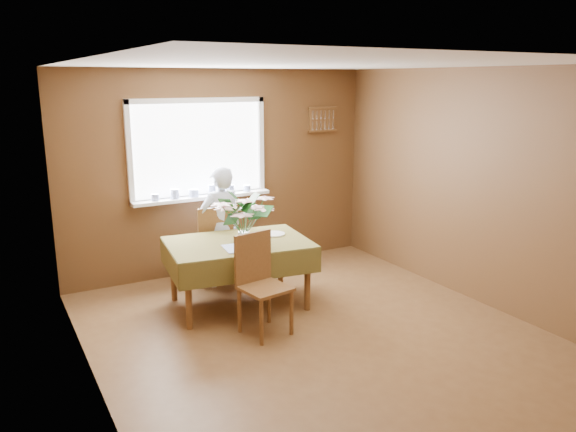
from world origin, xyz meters
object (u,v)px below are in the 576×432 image
chair_far (215,242)px  seated_woman (221,227)px  dining_table (238,249)px  chair_near (260,279)px  flower_bouquet (243,215)px

chair_far → seated_woman: 0.21m
chair_far → seated_woman: size_ratio=0.67×
dining_table → seated_woman: 0.68m
dining_table → chair_far: (0.02, 0.73, -0.11)m
seated_woman → dining_table: bearing=80.7°
dining_table → chair_near: size_ratio=1.65×
chair_far → flower_bouquet: size_ratio=1.64×
seated_woman → chair_near: bearing=80.8°
chair_far → seated_woman: seated_woman is taller
dining_table → seated_woman: bearing=90.0°
dining_table → seated_woman: (0.08, 0.67, 0.08)m
chair_near → seated_woman: seated_woman is taller
dining_table → seated_woman: seated_woman is taller
chair_far → chair_near: chair_near is taller
dining_table → flower_bouquet: 0.44m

